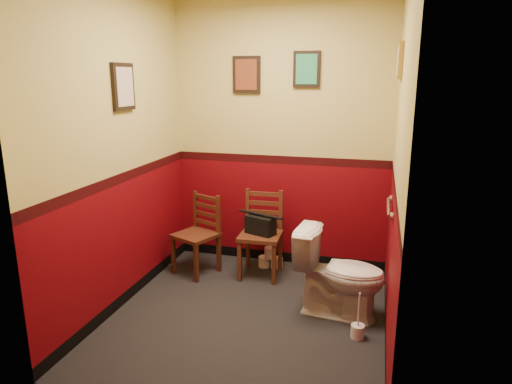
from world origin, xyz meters
TOP-DOWN VIEW (x-y plane):
  - floor at (0.00, 0.00)m, footprint 2.20×2.40m
  - wall_back at (0.00, 1.20)m, footprint 2.20×0.00m
  - wall_front at (0.00, -1.20)m, footprint 2.20×0.00m
  - wall_left at (-1.10, 0.00)m, footprint 0.00×2.40m
  - wall_right at (1.10, 0.00)m, footprint 0.00×2.40m
  - grab_bar at (1.07, 0.25)m, footprint 0.05×0.56m
  - framed_print_back_a at (-0.35, 1.18)m, footprint 0.28×0.04m
  - framed_print_back_b at (0.25, 1.18)m, footprint 0.26×0.04m
  - framed_print_left at (-1.08, 0.10)m, footprint 0.04×0.30m
  - framed_print_right at (1.08, 0.60)m, footprint 0.04×0.34m
  - toilet at (0.72, 0.22)m, footprint 0.78×0.49m
  - toilet_brush at (0.90, -0.10)m, footprint 0.10×0.10m
  - chair_left at (-0.73, 0.72)m, footprint 0.49×0.49m
  - chair_right at (-0.10, 0.82)m, footprint 0.41×0.41m
  - handbag at (-0.10, 0.79)m, footprint 0.32×0.23m
  - tp_stack at (-0.05, 1.01)m, footprint 0.26×0.13m

SIDE VIEW (x-z plane):
  - floor at x=0.00m, z-range 0.00..0.00m
  - toilet_brush at x=0.90m, z-range -0.13..0.24m
  - tp_stack at x=-0.05m, z-range -0.02..0.20m
  - toilet at x=0.72m, z-range 0.00..0.72m
  - chair_left at x=-0.73m, z-range 0.00..0.80m
  - chair_right at x=-0.10m, z-range 0.00..0.85m
  - handbag at x=-0.10m, z-range 0.43..0.64m
  - grab_bar at x=1.07m, z-range 0.92..0.98m
  - wall_back at x=0.00m, z-range 0.00..2.70m
  - wall_front at x=0.00m, z-range 0.00..2.70m
  - wall_left at x=-1.10m, z-range 0.00..2.70m
  - wall_right at x=1.10m, z-range 0.00..2.70m
  - framed_print_left at x=-1.08m, z-range 1.66..2.04m
  - framed_print_back_a at x=-0.35m, z-range 1.77..2.13m
  - framed_print_back_b at x=0.25m, z-range 1.83..2.17m
  - framed_print_right at x=1.08m, z-range 1.91..2.19m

